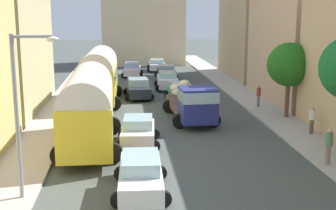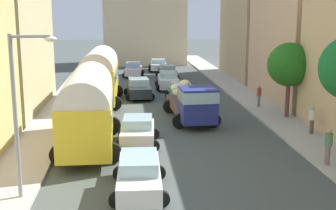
{
  "view_description": "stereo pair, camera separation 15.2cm",
  "coord_description": "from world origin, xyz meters",
  "px_view_note": "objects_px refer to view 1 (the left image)",
  "views": [
    {
      "loc": [
        -2.63,
        -7.87,
        6.97
      ],
      "look_at": [
        0.0,
        19.06,
        1.34
      ],
      "focal_mm": 48.75,
      "sensor_mm": 36.0,
      "label": 1
    },
    {
      "loc": [
        -2.48,
        -7.88,
        6.97
      ],
      "look_at": [
        0.0,
        19.06,
        1.34
      ],
      "focal_mm": 48.75,
      "sensor_mm": 36.0,
      "label": 2
    }
  ],
  "objects_px": {
    "car_6": "(138,88)",
    "pedestrian_1": "(329,145)",
    "car_3": "(157,65)",
    "car_1": "(167,80)",
    "car_5": "(138,131)",
    "parked_bus_1": "(99,74)",
    "pedestrian_3": "(312,119)",
    "streetlamp_near": "(22,103)",
    "car_4": "(141,174)",
    "car_0": "(180,92)",
    "car_7": "(132,69)",
    "car_2": "(166,72)",
    "cargo_truck_0": "(192,103)",
    "pedestrian_2": "(259,95)",
    "parked_bus_0": "(88,106)"
  },
  "relations": [
    {
      "from": "car_6",
      "to": "pedestrian_1",
      "type": "height_order",
      "value": "pedestrian_1"
    },
    {
      "from": "car_6",
      "to": "car_2",
      "type": "bearing_deg",
      "value": 72.42
    },
    {
      "from": "cargo_truck_0",
      "to": "pedestrian_2",
      "type": "xyz_separation_m",
      "value": [
        5.37,
        3.72,
        -0.3
      ]
    },
    {
      "from": "parked_bus_1",
      "to": "car_4",
      "type": "distance_m",
      "value": 17.89
    },
    {
      "from": "parked_bus_0",
      "to": "car_4",
      "type": "height_order",
      "value": "parked_bus_0"
    },
    {
      "from": "car_1",
      "to": "car_6",
      "type": "xyz_separation_m",
      "value": [
        -2.76,
        -4.03,
        0.01
      ]
    },
    {
      "from": "parked_bus_0",
      "to": "parked_bus_1",
      "type": "relative_size",
      "value": 1.03
    },
    {
      "from": "car_2",
      "to": "parked_bus_1",
      "type": "bearing_deg",
      "value": -116.98
    },
    {
      "from": "car_3",
      "to": "pedestrian_3",
      "type": "xyz_separation_m",
      "value": [
        6.59,
        -29.01,
        0.27
      ]
    },
    {
      "from": "car_4",
      "to": "car_0",
      "type": "bearing_deg",
      "value": 78.05
    },
    {
      "from": "car_1",
      "to": "car_3",
      "type": "height_order",
      "value": "car_1"
    },
    {
      "from": "car_3",
      "to": "car_6",
      "type": "xyz_separation_m",
      "value": [
        -2.77,
        -16.65,
        0.09
      ]
    },
    {
      "from": "car_3",
      "to": "pedestrian_2",
      "type": "distance_m",
      "value": 22.3
    },
    {
      "from": "car_0",
      "to": "car_2",
      "type": "height_order",
      "value": "car_0"
    },
    {
      "from": "parked_bus_0",
      "to": "car_1",
      "type": "relative_size",
      "value": 1.89
    },
    {
      "from": "pedestrian_1",
      "to": "car_2",
      "type": "bearing_deg",
      "value": 99.67
    },
    {
      "from": "car_1",
      "to": "streetlamp_near",
      "type": "relative_size",
      "value": 0.72
    },
    {
      "from": "parked_bus_1",
      "to": "pedestrian_2",
      "type": "bearing_deg",
      "value": -14.42
    },
    {
      "from": "parked_bus_1",
      "to": "car_6",
      "type": "distance_m",
      "value": 3.84
    },
    {
      "from": "pedestrian_3",
      "to": "car_4",
      "type": "bearing_deg",
      "value": -143.83
    },
    {
      "from": "car_3",
      "to": "car_2",
      "type": "bearing_deg",
      "value": -85.73
    },
    {
      "from": "car_4",
      "to": "streetlamp_near",
      "type": "xyz_separation_m",
      "value": [
        -4.21,
        -0.31,
        2.95
      ]
    },
    {
      "from": "pedestrian_3",
      "to": "pedestrian_1",
      "type": "bearing_deg",
      "value": -105.06
    },
    {
      "from": "car_4",
      "to": "streetlamp_near",
      "type": "distance_m",
      "value": 5.15
    },
    {
      "from": "car_2",
      "to": "car_7",
      "type": "bearing_deg",
      "value": 148.24
    },
    {
      "from": "car_0",
      "to": "pedestrian_1",
      "type": "distance_m",
      "value": 16.23
    },
    {
      "from": "car_6",
      "to": "car_5",
      "type": "bearing_deg",
      "value": -91.84
    },
    {
      "from": "pedestrian_3",
      "to": "streetlamp_near",
      "type": "distance_m",
      "value": 16.24
    },
    {
      "from": "car_1",
      "to": "car_6",
      "type": "distance_m",
      "value": 4.89
    },
    {
      "from": "car_5",
      "to": "car_7",
      "type": "bearing_deg",
      "value": 89.51
    },
    {
      "from": "car_3",
      "to": "pedestrian_1",
      "type": "bearing_deg",
      "value": -81.33
    },
    {
      "from": "car_5",
      "to": "pedestrian_1",
      "type": "xyz_separation_m",
      "value": [
        8.4,
        -4.28,
        0.27
      ]
    },
    {
      "from": "car_5",
      "to": "pedestrian_1",
      "type": "relative_size",
      "value": 2.07
    },
    {
      "from": "parked_bus_0",
      "to": "parked_bus_1",
      "type": "xyz_separation_m",
      "value": [
        -0.02,
        11.51,
        0.06
      ]
    },
    {
      "from": "pedestrian_3",
      "to": "parked_bus_0",
      "type": "bearing_deg",
      "value": -174.96
    },
    {
      "from": "car_5",
      "to": "pedestrian_1",
      "type": "bearing_deg",
      "value": -26.99
    },
    {
      "from": "car_7",
      "to": "pedestrian_1",
      "type": "xyz_separation_m",
      "value": [
        8.18,
        -29.9,
        0.28
      ]
    },
    {
      "from": "car_1",
      "to": "pedestrian_1",
      "type": "height_order",
      "value": "pedestrian_1"
    },
    {
      "from": "car_0",
      "to": "pedestrian_1",
      "type": "relative_size",
      "value": 2.32
    },
    {
      "from": "car_2",
      "to": "car_5",
      "type": "distance_m",
      "value": 23.77
    },
    {
      "from": "car_0",
      "to": "car_6",
      "type": "distance_m",
      "value": 3.76
    },
    {
      "from": "car_0",
      "to": "car_5",
      "type": "distance_m",
      "value": 11.79
    },
    {
      "from": "car_5",
      "to": "pedestrian_2",
      "type": "relative_size",
      "value": 2.19
    },
    {
      "from": "parked_bus_1",
      "to": "car_6",
      "type": "xyz_separation_m",
      "value": [
        2.96,
        1.95,
        -1.47
      ]
    },
    {
      "from": "car_5",
      "to": "car_2",
      "type": "bearing_deg",
      "value": 81.11
    },
    {
      "from": "car_7",
      "to": "streetlamp_near",
      "type": "xyz_separation_m",
      "value": [
        -4.55,
        -32.31,
        2.94
      ]
    },
    {
      "from": "pedestrian_3",
      "to": "streetlamp_near",
      "type": "bearing_deg",
      "value": -151.84
    },
    {
      "from": "car_3",
      "to": "pedestrian_3",
      "type": "bearing_deg",
      "value": -77.2
    },
    {
      "from": "car_4",
      "to": "pedestrian_1",
      "type": "xyz_separation_m",
      "value": [
        8.52,
        2.1,
        0.28
      ]
    },
    {
      "from": "car_4",
      "to": "car_7",
      "type": "xyz_separation_m",
      "value": [
        0.34,
        31.99,
        0.01
      ]
    }
  ]
}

